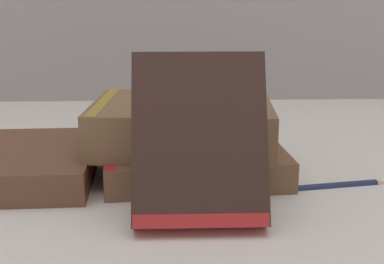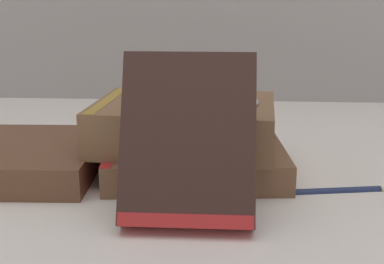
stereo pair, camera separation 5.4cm
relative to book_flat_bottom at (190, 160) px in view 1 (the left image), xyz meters
The scene contains 7 objects.
ground_plane 0.05m from the book_flat_bottom, 99.69° to the right, with size 3.00×3.00×0.00m, color silver.
book_flat_bottom is the anchor object (origin of this frame).
book_flat_top 0.04m from the book_flat_bottom, 141.47° to the left, with size 0.21×0.16×0.05m.
book_leaning_front 0.13m from the book_flat_bottom, 87.63° to the right, with size 0.12×0.09×0.15m.
pocket_watch 0.08m from the book_flat_bottom, ahead, with size 0.06×0.06×0.01m.
reading_glasses 0.15m from the book_flat_bottom, 105.12° to the left, with size 0.11×0.07×0.00m.
fountain_pen 0.16m from the book_flat_bottom, 17.61° to the right, with size 0.13×0.03×0.01m.
Camera 1 is at (-0.01, -0.53, 0.21)m, focal length 50.00 mm.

